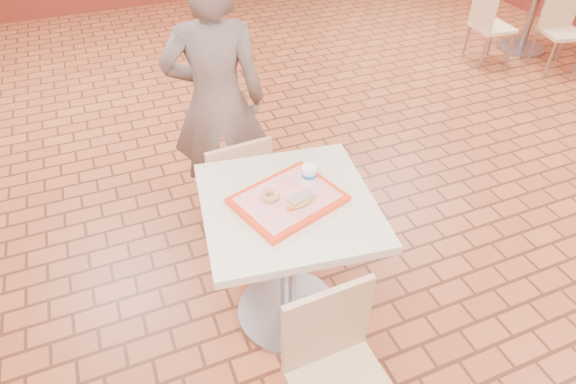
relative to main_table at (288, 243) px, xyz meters
name	(u,v)px	position (x,y,z in m)	size (l,w,h in m)	color
wainscot_band	(387,148)	(0.97, 0.62, -0.07)	(8.00, 10.00, 1.00)	maroon
main_table	(288,243)	(0.00, 0.00, 0.00)	(0.80, 0.80, 0.84)	beige
chair_main_front	(337,369)	(-0.06, -0.67, -0.09)	(0.41, 0.41, 0.86)	tan
chair_main_back	(236,187)	(-0.07, 0.65, -0.10)	(0.41, 0.41, 0.84)	tan
customer	(217,103)	(-0.05, 1.02, 0.28)	(0.62, 0.41, 1.70)	#61524B
serving_tray	(288,200)	(0.00, 0.00, 0.29)	(0.47, 0.36, 0.03)	red
ring_donut	(270,196)	(-0.08, 0.03, 0.32)	(0.09, 0.09, 0.03)	#BB7F44
long_john_donut	(300,201)	(0.03, -0.07, 0.33)	(0.15, 0.10, 0.04)	gold
paper_cup	(309,175)	(0.13, 0.06, 0.35)	(0.07, 0.07, 0.09)	white
second_table	(535,4)	(3.94, 2.39, -0.05)	(0.72, 0.72, 0.76)	beige
chair_second_left	(488,22)	(3.23, 2.28, -0.11)	(0.41, 0.41, 0.82)	#E1BA87
chair_second_front	(562,24)	(3.87, 1.92, -0.10)	(0.47, 0.47, 0.84)	tan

